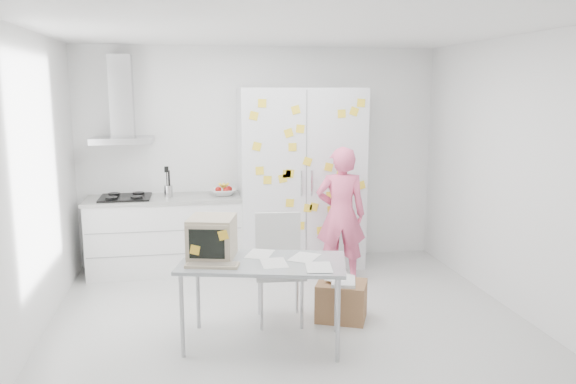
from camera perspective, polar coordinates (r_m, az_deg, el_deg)
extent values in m
cube|color=silver|center=(5.53, 0.05, -12.95)|extent=(4.50, 4.00, 0.02)
cube|color=white|center=(7.11, -2.76, 3.67)|extent=(4.50, 0.02, 2.70)
cube|color=white|center=(5.25, -24.90, 0.29)|extent=(0.02, 4.00, 2.70)
cube|color=white|center=(5.96, 21.89, 1.61)|extent=(0.02, 4.00, 2.70)
cube|color=white|center=(5.10, 0.06, 16.21)|extent=(4.50, 4.00, 0.02)
cube|color=white|center=(6.93, -12.29, -4.40)|extent=(1.80, 0.60, 0.88)
cube|color=gray|center=(6.60, -12.43, -3.89)|extent=(1.76, 0.01, 0.01)
cube|color=gray|center=(6.68, -12.34, -6.22)|extent=(1.76, 0.01, 0.01)
cube|color=#9E9E99|center=(6.83, -12.44, -0.66)|extent=(1.84, 0.63, 0.04)
cube|color=black|center=(6.86, -16.20, -0.57)|extent=(0.58, 0.50, 0.03)
cylinder|color=black|center=(6.76, -17.50, -0.55)|extent=(0.14, 0.14, 0.02)
cylinder|color=black|center=(6.72, -15.13, -0.48)|extent=(0.14, 0.14, 0.02)
cylinder|color=black|center=(6.99, -17.25, -0.18)|extent=(0.14, 0.14, 0.02)
cylinder|color=black|center=(6.96, -14.96, -0.11)|extent=(0.14, 0.14, 0.02)
cylinder|color=silver|center=(6.81, -12.05, 0.09)|extent=(0.10, 0.10, 0.14)
cylinder|color=black|center=(6.81, -12.20, 0.93)|extent=(0.01, 0.01, 0.30)
cylinder|color=black|center=(6.78, -11.93, 0.91)|extent=(0.01, 0.01, 0.30)
cylinder|color=black|center=(6.81, -12.03, 0.95)|extent=(0.01, 0.01, 0.30)
cube|color=black|center=(6.78, -12.25, 2.26)|extent=(0.05, 0.01, 0.07)
imported|color=white|center=(6.82, -6.58, 0.00)|extent=(0.31, 0.31, 0.08)
sphere|color=#B2140F|center=(6.83, -7.09, 0.23)|extent=(0.08, 0.08, 0.08)
sphere|color=#B2140F|center=(6.77, -6.30, 0.15)|extent=(0.08, 0.08, 0.08)
sphere|color=#B2140F|center=(6.86, -6.02, 0.30)|extent=(0.08, 0.08, 0.08)
cylinder|color=yellow|center=(6.83, -6.77, 0.62)|extent=(0.09, 0.17, 0.10)
cylinder|color=yellow|center=(6.83, -6.56, 0.62)|extent=(0.04, 0.17, 0.10)
cylinder|color=yellow|center=(6.83, -6.35, 0.63)|extent=(0.08, 0.17, 0.10)
cube|color=silver|center=(6.82, -16.44, 5.08)|extent=(0.70, 0.48, 0.07)
cube|color=silver|center=(6.91, -16.55, 9.30)|extent=(0.26, 0.24, 0.95)
cube|color=silver|center=(6.89, 1.32, 1.37)|extent=(1.50, 0.65, 2.20)
cube|color=slate|center=(6.58, 1.88, 0.92)|extent=(0.01, 0.01, 2.16)
cube|color=silver|center=(6.55, 1.38, 0.89)|extent=(0.02, 0.02, 0.30)
cube|color=silver|center=(6.58, 2.41, 0.92)|extent=(0.02, 0.02, 0.30)
cube|color=yellow|center=(6.59, 5.48, 7.93)|extent=(0.10, 0.00, 0.10)
cube|color=yellow|center=(6.63, 6.73, 8.13)|extent=(0.12, 0.00, 0.12)
cube|color=yellow|center=(6.75, 7.44, 0.68)|extent=(0.12, 0.00, 0.12)
cube|color=yellow|center=(6.51, -0.12, 1.83)|extent=(0.10, 0.00, 0.10)
cube|color=yellow|center=(6.54, 2.00, 3.12)|extent=(0.12, 0.00, 0.12)
cube|color=yellow|center=(6.70, 5.01, -1.04)|extent=(0.12, 0.00, 0.12)
cube|color=yellow|center=(6.58, 0.19, -1.12)|extent=(0.10, 0.00, 0.10)
cube|color=yellow|center=(6.46, 0.79, 8.35)|extent=(0.12, 0.00, 0.12)
cube|color=yellow|center=(6.65, 2.65, -1.52)|extent=(0.12, 0.00, 0.12)
cube|color=yellow|center=(6.65, 5.34, 1.79)|extent=(0.12, 0.00, 0.12)
cube|color=yellow|center=(6.67, 4.30, -0.37)|extent=(0.10, 0.00, 0.10)
cube|color=yellow|center=(6.46, 0.07, 6.01)|extent=(0.12, 0.00, 0.12)
cube|color=yellow|center=(6.49, -2.10, 1.23)|extent=(0.10, 0.00, 0.10)
cube|color=yellow|center=(6.46, -2.89, 2.18)|extent=(0.10, 0.00, 0.10)
cube|color=yellow|center=(6.39, -3.49, 7.74)|extent=(0.11, 0.00, 0.11)
cube|color=yellow|center=(6.66, 1.27, -3.45)|extent=(0.10, 0.00, 0.10)
cube|color=yellow|center=(6.52, 0.18, 1.89)|extent=(0.11, 0.00, 0.11)
cube|color=yellow|center=(6.80, 6.29, -3.16)|extent=(0.11, 0.00, 0.11)
cube|color=yellow|center=(6.65, 7.44, 8.97)|extent=(0.10, 0.00, 0.10)
cube|color=yellow|center=(6.48, 0.46, 4.58)|extent=(0.10, 0.00, 0.10)
cube|color=yellow|center=(6.51, -0.54, 1.38)|extent=(0.11, 0.00, 0.11)
cube|color=yellow|center=(6.73, 3.35, -3.93)|extent=(0.10, 0.00, 0.10)
cube|color=yellow|center=(6.40, -2.64, 9.00)|extent=(0.10, 0.00, 0.10)
cube|color=yellow|center=(6.42, -3.18, 4.64)|extent=(0.12, 0.00, 0.12)
cube|color=yellow|center=(6.70, 4.43, -1.80)|extent=(0.11, 0.00, 0.11)
cube|color=yellow|center=(6.48, 1.26, 6.44)|extent=(0.11, 0.00, 0.11)
cube|color=yellow|center=(6.61, 4.16, 2.54)|extent=(0.11, 0.00, 0.11)
cube|color=yellow|center=(6.63, 2.03, -1.64)|extent=(0.11, 0.00, 0.11)
imported|color=#EB5B84|center=(6.41, 5.40, -2.30)|extent=(0.62, 0.46, 1.56)
cube|color=gray|center=(4.80, -2.58, -7.19)|extent=(1.52, 1.01, 0.03)
cylinder|color=#9D9EA2|center=(4.77, -10.72, -12.29)|extent=(0.04, 0.04, 0.72)
cylinder|color=#9D9EA2|center=(4.63, 5.09, -12.87)|extent=(0.04, 0.04, 0.72)
cylinder|color=#9D9EA2|center=(5.29, -9.14, -9.92)|extent=(0.04, 0.04, 0.72)
cylinder|color=#9D9EA2|center=(5.17, 4.96, -10.34)|extent=(0.04, 0.04, 0.72)
cube|color=tan|center=(4.89, -7.72, -4.58)|extent=(0.46, 0.48, 0.36)
cube|color=tan|center=(4.69, -8.23, -5.23)|extent=(0.35, 0.10, 0.32)
cube|color=black|center=(4.68, -8.25, -5.27)|extent=(0.29, 0.08, 0.25)
cube|color=gold|center=(4.71, -9.44, -5.83)|extent=(0.09, 0.03, 0.09)
cube|color=gold|center=(4.63, -6.61, -4.39)|extent=(0.09, 0.03, 0.09)
cube|color=tan|center=(4.68, -7.70, -7.38)|extent=(0.46, 0.25, 0.02)
cube|color=gray|center=(4.68, -7.71, -7.21)|extent=(0.41, 0.20, 0.01)
cube|color=silver|center=(4.74, -1.44, -7.22)|extent=(0.21, 0.30, 0.00)
cube|color=silver|center=(4.88, 1.67, -6.66)|extent=(0.34, 0.36, 0.00)
cube|color=silver|center=(4.62, 3.15, -7.63)|extent=(0.25, 0.32, 0.00)
cube|color=silver|center=(4.99, -2.89, -6.30)|extent=(0.31, 0.35, 0.00)
cube|color=#BBBCB9|center=(5.33, -0.84, -8.10)|extent=(0.49, 0.49, 0.04)
cube|color=#BBBCB9|center=(5.45, -1.04, -4.68)|extent=(0.44, 0.06, 0.50)
cylinder|color=#B7B6BC|center=(5.23, -2.72, -11.48)|extent=(0.03, 0.03, 0.47)
cylinder|color=#B7B6BC|center=(5.26, 1.41, -11.33)|extent=(0.03, 0.03, 0.47)
cylinder|color=#B7B6BC|center=(5.58, -2.93, -10.05)|extent=(0.03, 0.03, 0.47)
cylinder|color=#B7B6BC|center=(5.61, 0.92, -9.93)|extent=(0.03, 0.03, 0.47)
cube|color=brown|center=(5.51, 5.44, -10.94)|extent=(0.57, 0.52, 0.37)
cube|color=silver|center=(5.42, 5.65, -9.05)|extent=(0.29, 0.34, 0.03)
cube|color=silver|center=(5.47, 5.25, -8.65)|extent=(0.32, 0.33, 0.00)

